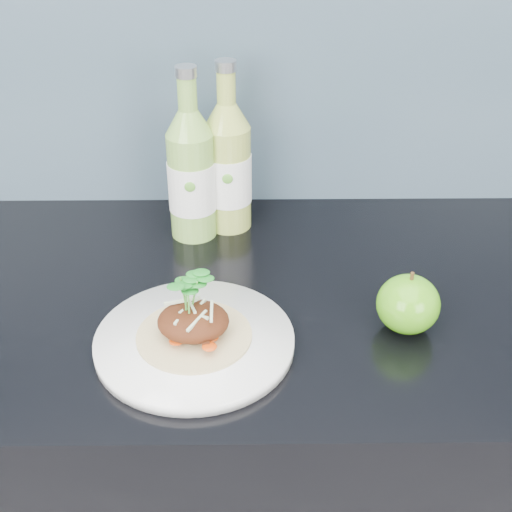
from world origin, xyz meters
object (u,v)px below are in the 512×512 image
object	(u,v)px
dinner_plate	(195,341)
green_apple	(408,304)
cider_bottle_left	(191,175)
cider_bottle_right	(228,167)

from	to	relation	value
dinner_plate	green_apple	xyz separation A→B (m)	(0.28, 0.04, 0.03)
green_apple	cider_bottle_left	world-z (taller)	cider_bottle_left
green_apple	cider_bottle_right	distance (m)	0.38
dinner_plate	cider_bottle_right	xyz separation A→B (m)	(0.04, 0.32, 0.10)
dinner_plate	cider_bottle_right	size ratio (longest dim) A/B	1.16
cider_bottle_left	cider_bottle_right	xyz separation A→B (m)	(0.06, 0.03, 0.00)
dinner_plate	cider_bottle_left	xyz separation A→B (m)	(-0.02, 0.29, 0.10)
cider_bottle_right	green_apple	bearing A→B (deg)	-44.52
dinner_plate	cider_bottle_left	bearing A→B (deg)	93.62
green_apple	cider_bottle_left	distance (m)	0.40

